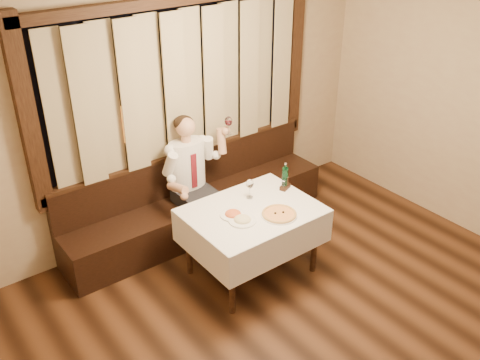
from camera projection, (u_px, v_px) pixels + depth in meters
room at (309, 170)px, 4.34m from camera, size 5.01×6.01×2.81m
banquette at (197, 205)px, 6.14m from camera, size 3.20×0.61×0.94m
dining_table at (252, 219)px, 5.26m from camera, size 1.27×0.97×0.76m
pizza at (279, 214)px, 5.11m from camera, size 0.35×0.35×0.04m
pasta_red at (233, 212)px, 5.10m from camera, size 0.25×0.25×0.09m
pasta_cream at (242, 218)px, 5.02m from camera, size 0.26×0.26×0.09m
green_bottle at (285, 178)px, 5.52m from camera, size 0.06×0.06×0.29m
table_wine_glass at (250, 185)px, 5.33m from camera, size 0.08×0.08×0.21m
cruet_caddy at (285, 184)px, 5.55m from camera, size 0.15×0.11×0.14m
seated_man at (192, 170)px, 5.78m from camera, size 0.79×0.59×1.43m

